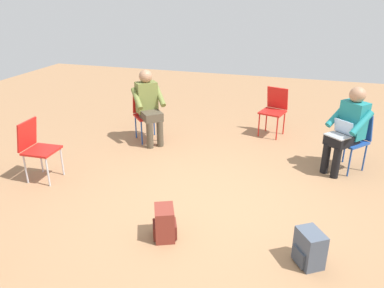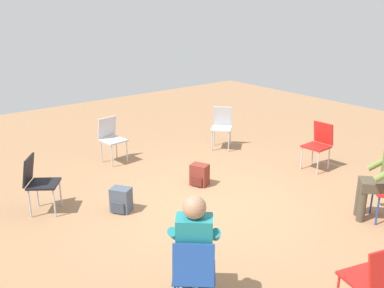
# 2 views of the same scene
# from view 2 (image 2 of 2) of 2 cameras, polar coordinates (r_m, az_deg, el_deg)

# --- Properties ---
(ground_plane) EXTENTS (15.14, 15.14, 0.00)m
(ground_plane) POSITION_cam_2_polar(r_m,az_deg,el_deg) (6.40, 2.39, -8.39)
(ground_plane) COLOR #99704C
(chair_west) EXTENTS (0.45, 0.42, 0.85)m
(chair_west) POSITION_cam_2_polar(r_m,az_deg,el_deg) (7.97, 16.56, 0.19)
(chair_west) COLOR red
(chair_west) RESTS_ON ground
(chair_northeast) EXTENTS (0.58, 0.59, 0.85)m
(chair_northeast) POSITION_cam_2_polar(r_m,az_deg,el_deg) (4.16, 0.27, -16.71)
(chair_northeast) COLOR #1E4799
(chair_northeast) RESTS_ON ground
(chair_southwest) EXTENTS (0.59, 0.58, 0.85)m
(chair_southwest) POSITION_cam_2_polar(r_m,az_deg,el_deg) (8.78, 4.01, 2.61)
(chair_southwest) COLOR #B7B7BC
(chair_southwest) RESTS_ON ground
(chair_south) EXTENTS (0.44, 0.48, 0.85)m
(chair_south) POSITION_cam_2_polar(r_m,az_deg,el_deg) (8.12, -10.75, 0.99)
(chair_south) COLOR #B7B7BC
(chair_south) RESTS_ON ground
(chair_southeast) EXTENTS (0.58, 0.57, 0.85)m
(chair_southeast) POSITION_cam_2_polar(r_m,az_deg,el_deg) (6.44, -19.84, -4.54)
(chair_southeast) COLOR black
(chair_southeast) RESTS_ON ground
(chair_north) EXTENTS (0.50, 0.53, 0.85)m
(chair_north) POSITION_cam_2_polar(r_m,az_deg,el_deg) (4.41, 23.06, -16.17)
(chair_north) COLOR red
(chair_north) RESTS_ON ground
(person_with_laptop) EXTENTS (0.63, 0.64, 1.24)m
(person_with_laptop) POSITION_cam_2_polar(r_m,az_deg,el_deg) (4.20, 0.37, -13.18)
(person_with_laptop) COLOR black
(person_with_laptop) RESTS_ON ground
(backpack_near_laptop_user) EXTENTS (0.32, 0.34, 0.36)m
(backpack_near_laptop_user) POSITION_cam_2_polar(r_m,az_deg,el_deg) (6.30, -9.41, -7.53)
(backpack_near_laptop_user) COLOR #475160
(backpack_near_laptop_user) RESTS_ON ground
(backpack_by_empty_chair) EXTENTS (0.31, 0.34, 0.36)m
(backpack_by_empty_chair) POSITION_cam_2_polar(r_m,az_deg,el_deg) (7.07, 1.01, -4.29)
(backpack_by_empty_chair) COLOR maroon
(backpack_by_empty_chair) RESTS_ON ground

